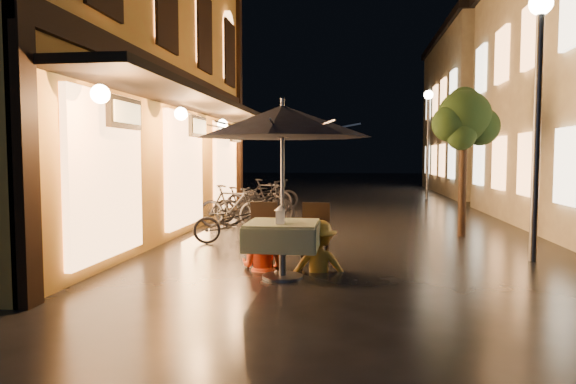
# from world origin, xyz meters

# --- Properties ---
(ground) EXTENTS (90.00, 90.00, 0.00)m
(ground) POSITION_xyz_m (0.00, 0.00, 0.00)
(ground) COLOR black
(ground) RESTS_ON ground
(west_building) EXTENTS (5.90, 11.40, 7.40)m
(west_building) POSITION_xyz_m (-5.72, 4.00, 3.71)
(west_building) COLOR gold
(west_building) RESTS_ON ground
(east_building_far) EXTENTS (7.30, 10.30, 7.30)m
(east_building_far) POSITION_xyz_m (7.49, 18.00, 3.66)
(east_building_far) COLOR #B5AC8D
(east_building_far) RESTS_ON ground
(street_tree) EXTENTS (1.43, 1.20, 3.15)m
(street_tree) POSITION_xyz_m (2.41, 4.51, 2.42)
(street_tree) COLOR black
(street_tree) RESTS_ON ground
(streetlamp_near) EXTENTS (0.36, 0.36, 4.23)m
(streetlamp_near) POSITION_xyz_m (3.00, 2.00, 2.92)
(streetlamp_near) COLOR #59595E
(streetlamp_near) RESTS_ON ground
(streetlamp_far) EXTENTS (0.36, 0.36, 4.23)m
(streetlamp_far) POSITION_xyz_m (3.00, 14.00, 2.92)
(streetlamp_far) COLOR #59595E
(streetlamp_far) RESTS_ON ground
(cafe_table) EXTENTS (0.99, 0.99, 0.78)m
(cafe_table) POSITION_xyz_m (-0.83, 0.33, 0.59)
(cafe_table) COLOR #59595E
(cafe_table) RESTS_ON ground
(patio_umbrella) EXTENTS (2.41, 2.41, 2.46)m
(patio_umbrella) POSITION_xyz_m (-0.83, 0.33, 2.15)
(patio_umbrella) COLOR #59595E
(patio_umbrella) RESTS_ON ground
(cafe_chair_left) EXTENTS (0.42, 0.42, 0.97)m
(cafe_chair_left) POSITION_xyz_m (-1.23, 1.07, 0.54)
(cafe_chair_left) COLOR black
(cafe_chair_left) RESTS_ON ground
(cafe_chair_right) EXTENTS (0.42, 0.42, 0.97)m
(cafe_chair_right) POSITION_xyz_m (-0.43, 1.07, 0.54)
(cafe_chair_right) COLOR black
(cafe_chair_right) RESTS_ON ground
(table_lantern) EXTENTS (0.16, 0.16, 0.25)m
(table_lantern) POSITION_xyz_m (-0.83, 0.12, 0.92)
(table_lantern) COLOR white
(table_lantern) RESTS_ON cafe_table
(person_orange) EXTENTS (0.83, 0.73, 1.44)m
(person_orange) POSITION_xyz_m (-1.21, 0.85, 0.72)
(person_orange) COLOR #EE5123
(person_orange) RESTS_ON ground
(person_yellow) EXTENTS (1.00, 0.64, 1.45)m
(person_yellow) POSITION_xyz_m (-0.37, 0.85, 0.73)
(person_yellow) COLOR gold
(person_yellow) RESTS_ON ground
(bicycle_0) EXTENTS (1.63, 1.00, 0.81)m
(bicycle_0) POSITION_xyz_m (-2.17, 3.07, 0.40)
(bicycle_0) COLOR black
(bicycle_0) RESTS_ON ground
(bicycle_1) EXTENTS (1.75, 0.78, 1.01)m
(bicycle_1) POSITION_xyz_m (-2.67, 4.99, 0.51)
(bicycle_1) COLOR black
(bicycle_1) RESTS_ON ground
(bicycle_2) EXTENTS (2.02, 1.28, 1.00)m
(bicycle_2) POSITION_xyz_m (-2.20, 5.50, 0.50)
(bicycle_2) COLOR black
(bicycle_2) RESTS_ON ground
(bicycle_3) EXTENTS (1.58, 0.73, 0.92)m
(bicycle_3) POSITION_xyz_m (-2.63, 5.90, 0.46)
(bicycle_3) COLOR black
(bicycle_3) RESTS_ON ground
(bicycle_4) EXTENTS (1.94, 1.02, 0.97)m
(bicycle_4) POSITION_xyz_m (-2.50, 7.20, 0.49)
(bicycle_4) COLOR black
(bicycle_4) RESTS_ON ground
(bicycle_5) EXTENTS (1.68, 0.71, 0.98)m
(bicycle_5) POSITION_xyz_m (-2.51, 8.88, 0.49)
(bicycle_5) COLOR black
(bicycle_5) RESTS_ON ground
(bicycle_6) EXTENTS (1.95, 1.29, 0.97)m
(bicycle_6) POSITION_xyz_m (-2.45, 9.05, 0.48)
(bicycle_6) COLOR black
(bicycle_6) RESTS_ON ground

